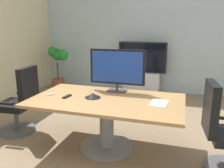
{
  "coord_description": "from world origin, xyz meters",
  "views": [
    {
      "loc": [
        1.08,
        -2.77,
        1.71
      ],
      "look_at": [
        0.11,
        0.37,
        0.88
      ],
      "focal_mm": 37.42,
      "sensor_mm": 36.0,
      "label": 1
    }
  ],
  "objects_px": {
    "tv_monitor": "(117,68)",
    "wall_display_unit": "(142,76)",
    "conference_phone": "(93,96)",
    "office_chair_right": "(224,136)",
    "potted_plant": "(58,62)",
    "remote_control": "(67,96)",
    "office_chair_left": "(20,106)",
    "conference_table": "(107,111)"
  },
  "relations": [
    {
      "from": "potted_plant",
      "to": "conference_table",
      "type": "bearing_deg",
      "value": -49.16
    },
    {
      "from": "conference_table",
      "to": "wall_display_unit",
      "type": "xyz_separation_m",
      "value": [
        -0.02,
        2.89,
        -0.11
      ]
    },
    {
      "from": "office_chair_left",
      "to": "office_chair_right",
      "type": "bearing_deg",
      "value": 81.43
    },
    {
      "from": "office_chair_left",
      "to": "remote_control",
      "type": "bearing_deg",
      "value": 76.34
    },
    {
      "from": "potted_plant",
      "to": "conference_phone",
      "type": "height_order",
      "value": "potted_plant"
    },
    {
      "from": "office_chair_right",
      "to": "remote_control",
      "type": "distance_m",
      "value": 2.06
    },
    {
      "from": "conference_table",
      "to": "tv_monitor",
      "type": "distance_m",
      "value": 0.67
    },
    {
      "from": "conference_phone",
      "to": "office_chair_left",
      "type": "bearing_deg",
      "value": 177.23
    },
    {
      "from": "conference_table",
      "to": "office_chair_right",
      "type": "relative_size",
      "value": 1.89
    },
    {
      "from": "wall_display_unit",
      "to": "conference_phone",
      "type": "relative_size",
      "value": 5.95
    },
    {
      "from": "office_chair_left",
      "to": "potted_plant",
      "type": "relative_size",
      "value": 0.93
    },
    {
      "from": "conference_table",
      "to": "office_chair_left",
      "type": "distance_m",
      "value": 1.48
    },
    {
      "from": "conference_phone",
      "to": "remote_control",
      "type": "xyz_separation_m",
      "value": [
        -0.36,
        -0.08,
        -0.02
      ]
    },
    {
      "from": "tv_monitor",
      "to": "conference_phone",
      "type": "distance_m",
      "value": 0.58
    },
    {
      "from": "potted_plant",
      "to": "office_chair_right",
      "type": "bearing_deg",
      "value": -36.14
    },
    {
      "from": "tv_monitor",
      "to": "conference_phone",
      "type": "relative_size",
      "value": 3.82
    },
    {
      "from": "office_chair_right",
      "to": "office_chair_left",
      "type": "bearing_deg",
      "value": 80.75
    },
    {
      "from": "conference_table",
      "to": "potted_plant",
      "type": "height_order",
      "value": "potted_plant"
    },
    {
      "from": "conference_table",
      "to": "wall_display_unit",
      "type": "distance_m",
      "value": 2.89
    },
    {
      "from": "conference_phone",
      "to": "remote_control",
      "type": "height_order",
      "value": "conference_phone"
    },
    {
      "from": "office_chair_left",
      "to": "wall_display_unit",
      "type": "xyz_separation_m",
      "value": [
        1.46,
        2.83,
        -0.01
      ]
    },
    {
      "from": "wall_display_unit",
      "to": "tv_monitor",
      "type": "bearing_deg",
      "value": -88.83
    },
    {
      "from": "tv_monitor",
      "to": "wall_display_unit",
      "type": "bearing_deg",
      "value": 91.17
    },
    {
      "from": "office_chair_right",
      "to": "tv_monitor",
      "type": "height_order",
      "value": "tv_monitor"
    },
    {
      "from": "conference_phone",
      "to": "wall_display_unit",
      "type": "bearing_deg",
      "value": 86.39
    },
    {
      "from": "tv_monitor",
      "to": "wall_display_unit",
      "type": "xyz_separation_m",
      "value": [
        -0.05,
        2.48,
        -0.65
      ]
    },
    {
      "from": "wall_display_unit",
      "to": "office_chair_right",
      "type": "bearing_deg",
      "value": -63.59
    },
    {
      "from": "potted_plant",
      "to": "conference_phone",
      "type": "distance_m",
      "value": 3.28
    },
    {
      "from": "conference_table",
      "to": "office_chair_right",
      "type": "height_order",
      "value": "office_chair_right"
    },
    {
      "from": "office_chair_right",
      "to": "conference_phone",
      "type": "distance_m",
      "value": 1.71
    },
    {
      "from": "conference_table",
      "to": "potted_plant",
      "type": "relative_size",
      "value": 1.76
    },
    {
      "from": "wall_display_unit",
      "to": "conference_phone",
      "type": "bearing_deg",
      "value": -93.61
    },
    {
      "from": "conference_phone",
      "to": "remote_control",
      "type": "bearing_deg",
      "value": -167.53
    },
    {
      "from": "conference_table",
      "to": "conference_phone",
      "type": "height_order",
      "value": "conference_phone"
    },
    {
      "from": "conference_phone",
      "to": "remote_control",
      "type": "distance_m",
      "value": 0.37
    },
    {
      "from": "office_chair_right",
      "to": "remote_control",
      "type": "xyz_separation_m",
      "value": [
        -2.04,
        0.05,
        0.28
      ]
    },
    {
      "from": "office_chair_left",
      "to": "tv_monitor",
      "type": "xyz_separation_m",
      "value": [
        1.51,
        0.35,
        0.63
      ]
    },
    {
      "from": "conference_phone",
      "to": "office_chair_right",
      "type": "bearing_deg",
      "value": -4.26
    },
    {
      "from": "office_chair_right",
      "to": "potted_plant",
      "type": "height_order",
      "value": "potted_plant"
    },
    {
      "from": "tv_monitor",
      "to": "remote_control",
      "type": "xyz_separation_m",
      "value": [
        -0.59,
        -0.49,
        -0.35
      ]
    },
    {
      "from": "conference_phone",
      "to": "remote_control",
      "type": "relative_size",
      "value": 1.29
    },
    {
      "from": "office_chair_right",
      "to": "potted_plant",
      "type": "distance_m",
      "value": 4.6
    }
  ]
}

